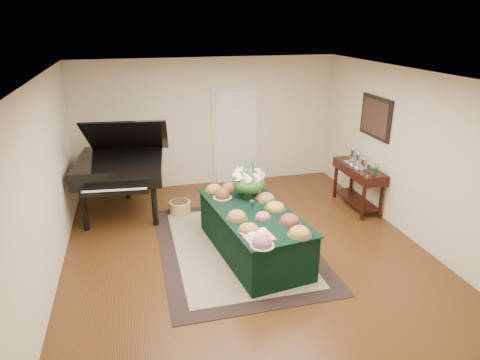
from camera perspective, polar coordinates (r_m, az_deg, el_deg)
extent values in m
plane|color=black|center=(6.89, 0.63, -9.06)|extent=(6.00, 6.00, 0.00)
cube|color=black|center=(6.92, -0.50, -8.85)|extent=(2.39, 3.34, 0.01)
cube|color=tan|center=(6.92, -0.50, -8.80)|extent=(1.91, 2.86, 0.01)
cube|color=beige|center=(9.32, -0.52, 6.00)|extent=(1.05, 0.04, 2.10)
cube|color=silver|center=(9.31, -0.49, 5.67)|extent=(0.90, 0.06, 2.00)
cube|color=black|center=(6.59, 1.77, -7.01)|extent=(1.29, 2.29, 0.71)
cube|color=black|center=(6.43, 1.80, -4.16)|extent=(1.36, 2.36, 0.02)
cylinder|color=silver|center=(7.18, -1.46, -1.25)|extent=(0.30, 0.30, 0.01)
ellipsoid|color=#B46E40|center=(7.17, -1.46, -0.90)|extent=(0.24, 0.24, 0.08)
cylinder|color=silver|center=(7.14, -3.51, -1.42)|extent=(0.31, 0.31, 0.01)
ellipsoid|color=gold|center=(7.12, -3.52, -1.08)|extent=(0.25, 0.25, 0.08)
cylinder|color=silver|center=(5.76, 7.94, -7.30)|extent=(0.33, 0.33, 0.01)
ellipsoid|color=gold|center=(5.74, 7.96, -6.85)|extent=(0.27, 0.27, 0.09)
cylinder|color=#AEB7AD|center=(6.87, -2.35, -2.33)|extent=(0.30, 0.30, 0.01)
ellipsoid|color=brown|center=(6.84, -2.36, -1.81)|extent=(0.25, 0.25, 0.12)
cylinder|color=silver|center=(7.12, 1.60, -1.47)|extent=(0.30, 0.30, 0.01)
ellipsoid|color=maroon|center=(7.09, 1.61, -1.05)|extent=(0.25, 0.25, 0.10)
cylinder|color=#AEB7AD|center=(5.48, 2.98, -8.69)|extent=(0.31, 0.31, 0.01)
ellipsoid|color=#CB658C|center=(5.45, 3.00, -8.16)|extent=(0.26, 0.26, 0.10)
cylinder|color=silver|center=(6.80, 3.38, -2.58)|extent=(0.35, 0.35, 0.01)
ellipsoid|color=#A47A41|center=(6.79, 3.38, -2.26)|extent=(0.28, 0.28, 0.07)
cylinder|color=silver|center=(6.49, 4.72, -3.83)|extent=(0.34, 0.34, 0.01)
ellipsoid|color=gold|center=(6.47, 4.74, -3.49)|extent=(0.28, 0.28, 0.07)
cylinder|color=silver|center=(6.08, 6.66, -5.65)|extent=(0.32, 0.32, 0.01)
ellipsoid|color=brown|center=(6.06, 6.68, -5.23)|extent=(0.26, 0.26, 0.09)
cylinder|color=silver|center=(6.15, -0.45, -5.19)|extent=(0.32, 0.32, 0.01)
ellipsoid|color=#B46E40|center=(6.13, -0.45, -4.75)|extent=(0.26, 0.26, 0.09)
cylinder|color=silver|center=(6.19, 3.06, -5.04)|extent=(0.25, 0.25, 0.01)
ellipsoid|color=#CB658C|center=(6.17, 3.07, -4.74)|extent=(0.20, 0.20, 0.06)
cylinder|color=silver|center=(7.40, 0.63, -0.56)|extent=(0.26, 0.26, 0.01)
ellipsoid|color=brown|center=(7.38, 0.63, -0.23)|extent=(0.22, 0.22, 0.08)
cylinder|color=silver|center=(5.82, 1.16, -6.80)|extent=(0.32, 0.32, 0.01)
ellipsoid|color=#A47A41|center=(5.80, 1.17, -6.42)|extent=(0.26, 0.26, 0.08)
cube|color=tan|center=(5.68, 2.38, -7.48)|extent=(0.42, 0.42, 0.02)
ellipsoid|color=#F1E7CB|center=(5.67, 1.67, -6.98)|extent=(0.14, 0.14, 0.08)
ellipsoid|color=#F1E7CB|center=(5.74, 2.87, -6.69)|extent=(0.12, 0.12, 0.07)
cube|color=#FFA528|center=(5.62, 3.20, -7.42)|extent=(0.11, 0.10, 0.05)
cylinder|color=#13301D|center=(6.85, 1.16, -1.51)|extent=(0.20, 0.20, 0.20)
ellipsoid|color=#2C5C24|center=(6.80, 1.17, -0.38)|extent=(0.51, 0.51, 0.34)
cylinder|color=black|center=(7.75, -20.06, -3.77)|extent=(0.10, 0.10, 0.75)
cylinder|color=black|center=(7.59, -11.31, -3.36)|extent=(0.10, 0.10, 0.75)
cylinder|color=black|center=(8.88, -14.85, -0.05)|extent=(0.10, 0.10, 0.75)
cube|color=black|center=(8.05, -15.63, 1.77)|extent=(1.65, 1.74, 0.32)
cube|color=black|center=(7.24, -16.27, -1.37)|extent=(1.09, 0.32, 0.10)
cube|color=black|center=(8.04, -14.81, 5.63)|extent=(1.55, 1.30, 0.83)
cylinder|color=#AD8345|center=(8.06, -8.00, -3.66)|extent=(0.39, 0.39, 0.24)
cylinder|color=black|center=(7.96, 16.09, -3.01)|extent=(0.07, 0.07, 0.65)
cylinder|color=black|center=(8.14, 18.29, -2.72)|extent=(0.07, 0.07, 0.65)
cylinder|color=black|center=(8.85, 12.60, -0.26)|extent=(0.07, 0.07, 0.65)
cylinder|color=black|center=(9.01, 14.65, -0.05)|extent=(0.07, 0.07, 0.65)
cube|color=black|center=(8.34, 15.59, 1.22)|extent=(0.45, 1.30, 0.18)
cube|color=black|center=(8.55, 15.21, -2.54)|extent=(0.38, 1.14, 0.03)
cube|color=silver|center=(8.35, 15.47, 1.98)|extent=(0.34, 0.58, 0.02)
cylinder|color=#13301D|center=(7.89, 17.45, 1.04)|extent=(0.08, 0.08, 0.12)
ellipsoid|color=#D18798|center=(7.86, 17.53, 1.77)|extent=(0.17, 0.17, 0.12)
cube|color=black|center=(8.19, 17.65, 7.98)|extent=(0.04, 0.95, 0.75)
cube|color=#4E141D|center=(8.17, 17.50, 7.98)|extent=(0.01, 0.82, 0.62)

